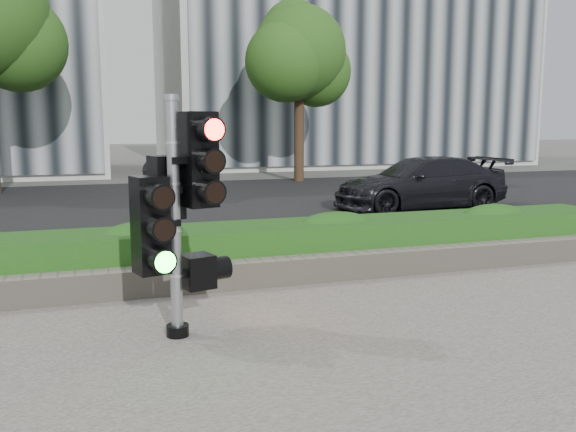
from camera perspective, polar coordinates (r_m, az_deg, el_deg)
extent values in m
plane|color=#51514C|center=(6.13, 0.66, -11.34)|extent=(120.00, 120.00, 0.00)
cube|color=black|center=(15.70, -11.33, 0.84)|extent=(60.00, 13.00, 0.02)
cube|color=gray|center=(9.04, -5.89, -4.43)|extent=(60.00, 0.25, 0.12)
cube|color=gray|center=(7.82, -3.90, -5.41)|extent=(12.00, 0.32, 0.34)
cube|color=#35892A|center=(8.40, -5.03, -3.25)|extent=(12.00, 1.00, 0.68)
cube|color=#B7B7B2|center=(33.29, 4.69, 15.36)|extent=(18.00, 10.00, 12.00)
sphere|color=#244915|center=(20.52, -23.97, 14.55)|extent=(2.88, 2.88, 2.88)
cylinder|color=black|center=(22.21, 1.04, 7.86)|extent=(0.36, 0.36, 3.58)
sphere|color=#244915|center=(22.35, 1.06, 15.10)|extent=(3.33, 3.33, 3.33)
sphere|color=#244915|center=(22.85, 2.65, 13.34)|extent=(2.56, 2.56, 2.56)
sphere|color=#244915|center=(21.75, -0.23, 14.27)|extent=(2.82, 2.82, 2.82)
sphere|color=#244915|center=(23.05, 0.51, 16.83)|extent=(2.30, 2.30, 2.30)
cylinder|color=black|center=(6.18, -10.29, -10.48)|extent=(0.22, 0.22, 0.11)
cylinder|color=gray|center=(5.92, -10.57, -0.51)|extent=(0.12, 0.12, 2.28)
cylinder|color=gray|center=(5.85, -10.89, 10.85)|extent=(0.14, 0.14, 0.06)
cube|color=#FF1107|center=(5.93, -8.32, 5.24)|extent=(0.36, 0.36, 0.91)
cube|color=#14E51E|center=(5.80, -12.76, -0.83)|extent=(0.36, 0.36, 0.91)
cube|color=black|center=(6.13, -11.31, 2.66)|extent=(0.36, 0.36, 0.62)
cube|color=orange|center=(6.15, -8.46, -5.13)|extent=(0.36, 0.36, 0.33)
imported|color=black|center=(15.31, 12.26, 3.05)|extent=(4.42, 1.90, 1.27)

